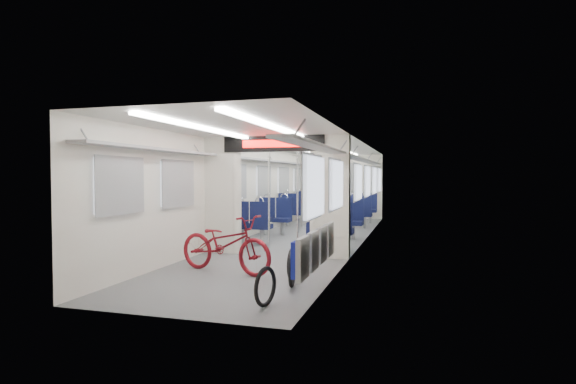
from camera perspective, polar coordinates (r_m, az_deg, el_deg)
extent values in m
plane|color=#515456|center=(10.70, 1.61, -6.21)|extent=(12.00, 12.00, 0.00)
cube|color=silver|center=(11.04, -5.69, 0.04)|extent=(0.02, 12.00, 2.30)
cube|color=silver|center=(10.33, 9.43, -0.12)|extent=(0.02, 12.00, 2.30)
cube|color=silver|center=(16.47, 6.84, 0.69)|extent=(2.90, 0.02, 2.30)
cube|color=silver|center=(5.02, -15.79, -2.42)|extent=(2.90, 0.02, 2.30)
cube|color=silver|center=(10.61, 1.62, 6.18)|extent=(2.90, 12.00, 0.02)
cube|color=white|center=(10.76, -1.23, 5.96)|extent=(0.12, 11.40, 0.04)
cube|color=white|center=(10.49, 4.55, 6.06)|extent=(0.12, 11.40, 0.04)
cube|color=silver|center=(9.09, -8.47, -1.35)|extent=(0.65, 0.18, 2.00)
cube|color=silver|center=(8.40, 5.63, -1.61)|extent=(0.65, 0.18, 2.00)
cube|color=silver|center=(8.68, -1.70, 6.11)|extent=(2.90, 0.18, 0.30)
cylinder|color=silver|center=(8.96, -6.57, -1.39)|extent=(0.20, 0.20, 2.00)
cylinder|color=silver|center=(8.47, 3.47, -1.58)|extent=(0.20, 0.20, 2.00)
cube|color=black|center=(8.58, -1.93, 6.16)|extent=(2.00, 0.03, 0.30)
cube|color=#FF0C07|center=(8.56, -1.98, 6.17)|extent=(1.20, 0.02, 0.14)
cube|color=silver|center=(6.80, -20.64, 0.78)|extent=(0.04, 1.00, 0.75)
cube|color=silver|center=(5.59, 3.41, 0.67)|extent=(0.04, 1.00, 0.75)
cube|color=silver|center=(8.14, -13.89, 1.04)|extent=(0.04, 1.00, 0.75)
cube|color=silver|center=(7.16, 6.22, 0.96)|extent=(0.04, 1.00, 0.75)
cube|color=silver|center=(10.56, -6.55, 1.30)|extent=(0.04, 1.00, 0.75)
cube|color=silver|center=(9.83, 8.92, 1.24)|extent=(0.04, 1.00, 0.75)
cube|color=silver|center=(12.34, -3.15, 1.42)|extent=(0.04, 1.00, 0.75)
cube|color=silver|center=(11.71, 10.08, 1.35)|extent=(0.04, 1.00, 0.75)
cube|color=silver|center=(14.15, -0.62, 1.50)|extent=(0.04, 1.00, 0.75)
cube|color=silver|center=(13.61, 10.92, 1.44)|extent=(0.04, 1.00, 0.75)
cube|color=silver|center=(15.88, 1.25, 1.56)|extent=(0.04, 1.00, 0.75)
cube|color=silver|center=(15.40, 11.53, 1.50)|extent=(0.04, 1.00, 0.75)
cube|color=gray|center=(7.39, -16.03, 5.19)|extent=(0.30, 3.60, 0.04)
cube|color=gray|center=(6.41, 3.68, 5.76)|extent=(0.30, 3.60, 0.04)
cube|color=gray|center=(12.87, -1.64, 3.89)|extent=(0.30, 7.60, 0.04)
cube|color=gray|center=(12.33, 9.70, 3.95)|extent=(0.30, 7.60, 0.04)
cube|color=gray|center=(16.41, 6.80, 0.16)|extent=(0.90, 0.05, 2.00)
imported|color=maroon|center=(7.22, -7.98, -6.51)|extent=(1.86, 1.05, 0.92)
cube|color=gray|center=(5.25, 1.89, -8.42)|extent=(0.06, 0.44, 0.49)
cube|color=navy|center=(5.27, 1.25, -8.39)|extent=(0.06, 0.40, 0.42)
cube|color=gray|center=(5.78, 3.24, -7.46)|extent=(0.06, 0.44, 0.49)
cube|color=navy|center=(5.79, 2.65, -7.44)|extent=(0.06, 0.40, 0.42)
cube|color=gray|center=(6.31, 4.35, -6.66)|extent=(0.06, 0.44, 0.49)
cube|color=navy|center=(6.32, 3.82, -6.64)|extent=(0.06, 0.40, 0.42)
cube|color=gray|center=(6.84, 5.30, -5.98)|extent=(0.06, 0.44, 0.49)
cube|color=navy|center=(6.85, 4.80, -5.97)|extent=(0.06, 0.40, 0.42)
torus|color=black|center=(5.37, -2.89, -12.16)|extent=(0.14, 0.48, 0.48)
torus|color=black|center=(6.26, 0.51, -9.97)|extent=(0.13, 0.51, 0.51)
torus|color=black|center=(6.69, 0.55, -9.30)|extent=(0.06, 0.49, 0.49)
cube|color=black|center=(10.11, -3.36, -4.40)|extent=(0.42, 0.40, 0.10)
cylinder|color=gray|center=(10.14, -3.36, -5.67)|extent=(0.10, 0.10, 0.35)
cube|color=black|center=(9.93, -3.67, -2.73)|extent=(0.42, 0.08, 0.52)
torus|color=silver|center=(9.91, -3.67, -1.23)|extent=(0.22, 0.03, 0.22)
cube|color=black|center=(11.63, -0.72, -3.56)|extent=(0.42, 0.40, 0.10)
cylinder|color=gray|center=(11.65, -0.72, -4.66)|extent=(0.10, 0.10, 0.35)
cube|color=black|center=(11.75, -0.49, -1.98)|extent=(0.42, 0.08, 0.52)
torus|color=silver|center=(11.74, -0.49, -0.72)|extent=(0.22, 0.03, 0.22)
cube|color=black|center=(10.27, -5.84, -4.31)|extent=(0.42, 0.40, 0.10)
cylinder|color=gray|center=(10.30, -5.83, -5.55)|extent=(0.10, 0.10, 0.35)
cube|color=black|center=(10.10, -6.18, -2.65)|extent=(0.42, 0.08, 0.52)
torus|color=silver|center=(10.08, -6.19, -1.18)|extent=(0.22, 0.03, 0.22)
cube|color=black|center=(11.77, -2.91, -3.49)|extent=(0.42, 0.40, 0.10)
cylinder|color=gray|center=(11.79, -2.91, -4.58)|extent=(0.10, 0.10, 0.35)
cube|color=black|center=(11.90, -2.66, -1.93)|extent=(0.42, 0.08, 0.52)
torus|color=silver|center=(11.88, -2.67, -0.68)|extent=(0.22, 0.03, 0.22)
cube|color=black|center=(9.37, 3.99, -4.92)|extent=(0.46, 0.43, 0.10)
cylinder|color=gray|center=(9.40, 3.99, -6.28)|extent=(0.10, 0.10, 0.35)
cube|color=black|center=(9.16, 3.77, -2.99)|extent=(0.46, 0.08, 0.56)
torus|color=silver|center=(9.14, 3.77, -1.23)|extent=(0.23, 0.03, 0.23)
cube|color=black|center=(11.06, 5.89, -3.85)|extent=(0.46, 0.43, 0.10)
cylinder|color=gray|center=(11.09, 5.88, -5.01)|extent=(0.10, 0.10, 0.35)
cube|color=black|center=(11.20, 6.05, -2.08)|extent=(0.46, 0.08, 0.56)
torus|color=silver|center=(11.19, 6.06, -0.64)|extent=(0.23, 0.03, 0.23)
cube|color=black|center=(9.28, 6.84, -4.99)|extent=(0.46, 0.43, 0.10)
cylinder|color=gray|center=(9.31, 6.84, -6.37)|extent=(0.10, 0.10, 0.35)
cube|color=black|center=(9.07, 6.67, -3.05)|extent=(0.46, 0.08, 0.56)
torus|color=silver|center=(9.05, 6.68, -1.27)|extent=(0.23, 0.03, 0.23)
cube|color=black|center=(10.99, 8.30, -3.90)|extent=(0.46, 0.43, 0.10)
cylinder|color=gray|center=(11.02, 8.30, -5.07)|extent=(0.10, 0.10, 0.35)
cube|color=black|center=(11.13, 8.43, -2.11)|extent=(0.46, 0.08, 0.56)
torus|color=silver|center=(11.12, 8.44, -0.67)|extent=(0.23, 0.03, 0.23)
cube|color=black|center=(13.64, 1.83, -2.73)|extent=(0.46, 0.43, 0.10)
cylinder|color=gray|center=(13.66, 1.83, -3.67)|extent=(0.10, 0.10, 0.35)
cube|color=black|center=(13.45, 1.65, -1.38)|extent=(0.46, 0.08, 0.56)
torus|color=silver|center=(13.43, 1.65, -0.19)|extent=(0.23, 0.03, 0.23)
cube|color=black|center=(15.32, 3.43, -2.21)|extent=(0.46, 0.43, 0.10)
cylinder|color=gray|center=(15.34, 3.43, -3.05)|extent=(0.10, 0.10, 0.35)
cube|color=black|center=(15.47, 3.58, -0.94)|extent=(0.46, 0.08, 0.56)
torus|color=silver|center=(15.46, 3.58, 0.10)|extent=(0.23, 0.03, 0.23)
cube|color=black|center=(13.76, -0.07, -2.69)|extent=(0.46, 0.43, 0.10)
cylinder|color=gray|center=(13.78, -0.07, -3.62)|extent=(0.10, 0.10, 0.35)
cube|color=black|center=(13.57, -0.27, -1.35)|extent=(0.46, 0.08, 0.56)
torus|color=silver|center=(13.56, -0.27, -0.17)|extent=(0.23, 0.03, 0.23)
cube|color=black|center=(15.43, 1.73, -2.17)|extent=(0.46, 0.43, 0.10)
cylinder|color=gray|center=(15.45, 1.73, -3.01)|extent=(0.10, 0.10, 0.35)
cube|color=black|center=(15.58, 1.89, -0.92)|extent=(0.46, 0.08, 0.56)
torus|color=silver|center=(15.57, 1.89, 0.12)|extent=(0.23, 0.03, 0.23)
cube|color=black|center=(13.40, 7.69, -2.83)|extent=(0.43, 0.40, 0.10)
cylinder|color=gray|center=(13.42, 7.68, -3.79)|extent=(0.10, 0.10, 0.35)
cube|color=black|center=(13.22, 7.59, -1.55)|extent=(0.43, 0.08, 0.52)
torus|color=silver|center=(13.20, 7.60, -0.42)|extent=(0.22, 0.03, 0.22)
cube|color=black|center=(14.99, 8.59, -2.32)|extent=(0.43, 0.40, 0.10)
cylinder|color=gray|center=(15.01, 8.59, -3.18)|extent=(0.10, 0.10, 0.35)
cube|color=black|center=(15.13, 8.68, -1.10)|extent=(0.43, 0.08, 0.52)
torus|color=silver|center=(15.12, 8.68, -0.12)|extent=(0.22, 0.03, 0.22)
cube|color=black|center=(13.34, 9.69, -2.87)|extent=(0.43, 0.40, 0.10)
cylinder|color=gray|center=(13.36, 9.68, -3.83)|extent=(0.10, 0.10, 0.35)
cube|color=black|center=(13.16, 9.62, -1.58)|extent=(0.43, 0.08, 0.52)
torus|color=silver|center=(13.14, 9.63, -0.44)|extent=(0.22, 0.03, 0.22)
cube|color=black|center=(14.94, 10.38, -2.35)|extent=(0.43, 0.40, 0.10)
cylinder|color=gray|center=(14.95, 10.37, -3.21)|extent=(0.10, 0.10, 0.35)
cube|color=black|center=(15.08, 10.45, -1.12)|extent=(0.43, 0.08, 0.52)
torus|color=silver|center=(15.06, 10.45, -0.13)|extent=(0.22, 0.03, 0.22)
cylinder|color=silver|center=(9.43, -2.42, -0.29)|extent=(0.04, 0.04, 2.30)
cylinder|color=silver|center=(8.97, 1.22, -0.41)|extent=(0.04, 0.04, 2.30)
cylinder|color=silver|center=(12.57, 2.52, 0.29)|extent=(0.04, 0.04, 2.30)
cylinder|color=silver|center=(12.03, 4.78, 0.20)|extent=(0.04, 0.04, 2.30)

